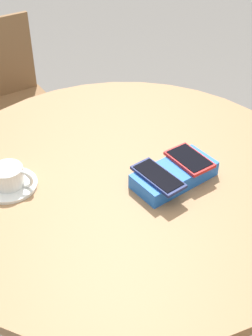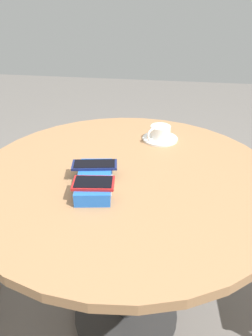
# 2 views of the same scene
# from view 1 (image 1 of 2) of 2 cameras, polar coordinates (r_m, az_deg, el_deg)

# --- Properties ---
(ground_plane) EXTENTS (8.00, 8.00, 0.00)m
(ground_plane) POSITION_cam_1_polar(r_m,az_deg,el_deg) (1.78, 0.00, -19.15)
(ground_plane) COLOR slate
(round_table) EXTENTS (1.03, 1.03, 0.72)m
(round_table) POSITION_cam_1_polar(r_m,az_deg,el_deg) (1.31, 0.00, -4.67)
(round_table) COLOR #2D2D2D
(round_table) RESTS_ON ground_plane
(phone_box) EXTENTS (0.23, 0.14, 0.04)m
(phone_box) POSITION_cam_1_polar(r_m,az_deg,el_deg) (1.21, 5.89, -0.83)
(phone_box) COLOR blue
(phone_box) RESTS_ON round_table
(phone_red) EXTENTS (0.09, 0.13, 0.01)m
(phone_red) POSITION_cam_1_polar(r_m,az_deg,el_deg) (1.22, 7.74, 1.08)
(phone_red) COLOR red
(phone_red) RESTS_ON phone_box
(phone_navy) EXTENTS (0.09, 0.15, 0.01)m
(phone_navy) POSITION_cam_1_polar(r_m,az_deg,el_deg) (1.16, 3.93, -1.05)
(phone_navy) COLOR navy
(phone_navy) RESTS_ON phone_box
(saucer) EXTENTS (0.14, 0.14, 0.01)m
(saucer) POSITION_cam_1_polar(r_m,az_deg,el_deg) (1.23, -13.99, -2.01)
(saucer) COLOR white
(saucer) RESTS_ON round_table
(coffee_cup) EXTENTS (0.09, 0.09, 0.05)m
(coffee_cup) POSITION_cam_1_polar(r_m,az_deg,el_deg) (1.21, -14.08, -0.94)
(coffee_cup) COLOR white
(coffee_cup) RESTS_ON saucer
(chair_far_side) EXTENTS (0.44, 0.44, 0.79)m
(chair_far_side) POSITION_cam_1_polar(r_m,az_deg,el_deg) (2.13, -14.15, 6.70)
(chair_far_side) COLOR brown
(chair_far_side) RESTS_ON ground_plane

